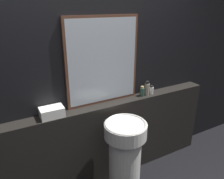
% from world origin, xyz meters
% --- Properties ---
extents(wall_back, '(8.00, 0.06, 2.50)m').
position_xyz_m(wall_back, '(0.00, 1.42, 1.25)').
color(wall_back, black).
rests_on(wall_back, ground_plane).
extents(vanity_counter, '(2.88, 0.17, 0.95)m').
position_xyz_m(vanity_counter, '(0.00, 1.30, 0.48)').
color(vanity_counter, black).
rests_on(vanity_counter, ground_plane).
extents(pedestal_sink, '(0.42, 0.42, 0.90)m').
position_xyz_m(pedestal_sink, '(0.10, 0.94, 0.49)').
color(pedestal_sink, silver).
rests_on(pedestal_sink, ground_plane).
extents(mirror, '(0.81, 0.03, 0.91)m').
position_xyz_m(mirror, '(0.08, 1.37, 1.41)').
color(mirror, '#563323').
rests_on(mirror, vanity_counter).
extents(towel_stack, '(0.22, 0.15, 0.10)m').
position_xyz_m(towel_stack, '(-0.51, 1.30, 1.00)').
color(towel_stack, white).
rests_on(towel_stack, vanity_counter).
extents(shampoo_bottle, '(0.05, 0.05, 0.12)m').
position_xyz_m(shampoo_bottle, '(0.55, 1.30, 1.01)').
color(shampoo_bottle, '#2D4C3D').
rests_on(shampoo_bottle, vanity_counter).
extents(conditioner_bottle, '(0.05, 0.05, 0.17)m').
position_xyz_m(conditioner_bottle, '(0.62, 1.30, 1.03)').
color(conditioner_bottle, gray).
rests_on(conditioner_bottle, vanity_counter).
extents(lotion_bottle, '(0.05, 0.05, 0.10)m').
position_xyz_m(lotion_bottle, '(0.69, 1.30, 1.00)').
color(lotion_bottle, white).
rests_on(lotion_bottle, vanity_counter).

